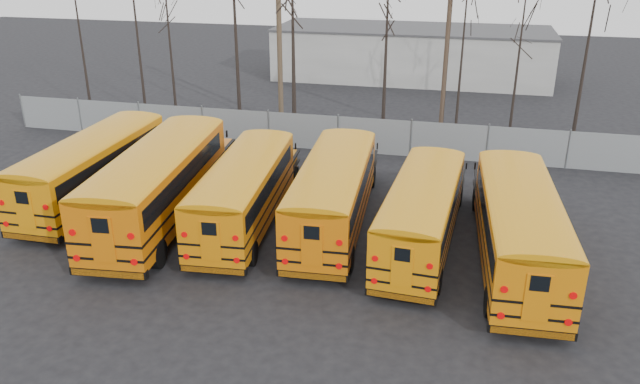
% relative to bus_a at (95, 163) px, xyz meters
% --- Properties ---
extents(ground, '(120.00, 120.00, 0.00)m').
position_rel_bus_a_xyz_m(ground, '(9.13, -2.74, -1.79)').
color(ground, black).
rests_on(ground, ground).
extents(fence, '(40.00, 0.04, 2.00)m').
position_rel_bus_a_xyz_m(fence, '(9.13, 9.26, -0.79)').
color(fence, gray).
rests_on(fence, ground).
extents(distant_building, '(22.00, 8.00, 4.00)m').
position_rel_bus_a_xyz_m(distant_building, '(11.13, 29.26, 0.21)').
color(distant_building, beige).
rests_on(distant_building, ground).
extents(bus_a, '(2.61, 10.97, 3.06)m').
position_rel_bus_a_xyz_m(bus_a, '(0.00, 0.00, 0.00)').
color(bus_a, black).
rests_on(bus_a, ground).
extents(bus_b, '(3.89, 12.14, 3.34)m').
position_rel_bus_a_xyz_m(bus_b, '(3.92, -1.41, 0.17)').
color(bus_b, black).
rests_on(bus_b, ground).
extents(bus_c, '(3.26, 10.61, 2.93)m').
position_rel_bus_a_xyz_m(bus_c, '(7.40, -0.91, -0.08)').
color(bus_c, black).
rests_on(bus_c, ground).
extents(bus_d, '(3.10, 10.91, 3.02)m').
position_rel_bus_a_xyz_m(bus_d, '(10.98, -0.37, -0.02)').
color(bus_d, black).
rests_on(bus_d, ground).
extents(bus_e, '(2.94, 10.20, 2.82)m').
position_rel_bus_a_xyz_m(bus_e, '(14.60, -1.26, -0.14)').
color(bus_e, black).
rests_on(bus_e, ground).
extents(bus_f, '(3.10, 11.05, 3.06)m').
position_rel_bus_a_xyz_m(bus_f, '(18.03, -1.99, -0.00)').
color(bus_f, black).
rests_on(bus_f, ground).
extents(utility_pole_left, '(1.81, 0.32, 10.18)m').
position_rel_bus_a_xyz_m(utility_pole_left, '(4.45, 13.93, 3.44)').
color(utility_pole_left, brown).
rests_on(utility_pole_left, ground).
extents(utility_pole_right, '(1.55, 0.27, 8.71)m').
position_rel_bus_a_xyz_m(utility_pole_right, '(14.52, 13.24, 2.68)').
color(utility_pole_right, '#443426').
rests_on(utility_pole_right, ground).
extents(tree_0, '(0.26, 0.26, 9.67)m').
position_rel_bus_a_xyz_m(tree_0, '(-8.63, 13.06, 3.04)').
color(tree_0, black).
rests_on(tree_0, ground).
extents(tree_1, '(0.26, 0.26, 11.97)m').
position_rel_bus_a_xyz_m(tree_1, '(-4.75, 13.36, 4.19)').
color(tree_1, black).
rests_on(tree_1, ground).
extents(tree_2, '(0.26, 0.26, 10.12)m').
position_rel_bus_a_xyz_m(tree_2, '(-2.04, 12.34, 3.27)').
color(tree_2, black).
rests_on(tree_2, ground).
extents(tree_3, '(0.26, 0.26, 12.60)m').
position_rel_bus_a_xyz_m(tree_3, '(2.14, 12.63, 4.51)').
color(tree_3, black).
rests_on(tree_3, ground).
extents(tree_4, '(0.26, 0.26, 10.02)m').
position_rel_bus_a_xyz_m(tree_4, '(5.98, 11.60, 3.22)').
color(tree_4, black).
rests_on(tree_4, ground).
extents(tree_5, '(0.26, 0.26, 9.27)m').
position_rel_bus_a_xyz_m(tree_5, '(11.15, 12.73, 2.84)').
color(tree_5, black).
rests_on(tree_5, ground).
extents(tree_6, '(0.26, 0.26, 9.57)m').
position_rel_bus_a_xyz_m(tree_6, '(15.40, 12.57, 2.99)').
color(tree_6, black).
rests_on(tree_6, ground).
extents(tree_7, '(0.26, 0.26, 9.04)m').
position_rel_bus_a_xyz_m(tree_7, '(18.42, 12.67, 2.73)').
color(tree_7, black).
rests_on(tree_7, ground).
extents(tree_8, '(0.26, 0.26, 10.37)m').
position_rel_bus_a_xyz_m(tree_8, '(22.09, 14.16, 3.39)').
color(tree_8, black).
rests_on(tree_8, ground).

